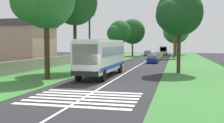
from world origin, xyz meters
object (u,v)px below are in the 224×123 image
roadside_tree_left_0 (132,32)px  trailing_minibus_0 (164,49)px  coach_bus (102,55)px  trailing_car_1 (157,57)px  roadside_tree_right_0 (175,27)px  roadside_building (19,42)px  trailing_car_0 (153,59)px  utility_pole (90,39)px  roadside_tree_right_1 (175,32)px  trailing_car_3 (148,53)px  roadside_tree_left_2 (74,4)px  trailing_car_2 (159,55)px  roadside_tree_left_3 (119,33)px  roadside_tree_right_2 (174,26)px  roadside_tree_left_1 (45,2)px  roadside_tree_right_3 (178,14)px

roadside_tree_left_0 → trailing_minibus_0: bearing=-30.3°
coach_bus → trailing_car_1: coach_bus is taller
roadside_tree_right_0 → roadside_building: 41.72m
trailing_car_0 → utility_pole: 15.29m
roadside_tree_right_1 → trailing_car_3: bearing=135.2°
roadside_tree_left_2 → utility_pole: roadside_tree_left_2 is taller
trailing_car_1 → trailing_car_2: bearing=0.8°
trailing_minibus_0 → trailing_car_3: bearing=158.0°
roadside_tree_right_1 → coach_bus: bearing=172.7°
roadside_tree_left_3 → roadside_tree_left_0: bearing=1.7°
trailing_car_3 → roadside_tree_left_0: size_ratio=0.44×
coach_bus → roadside_tree_right_0: roadside_tree_right_0 is taller
roadside_tree_right_1 → roadside_tree_left_2: bearing=167.4°
trailing_car_2 → roadside_tree_left_0: 11.12m
roadside_tree_right_2 → trailing_car_0: bearing=167.7°
trailing_car_1 → roadside_tree_right_2: 9.98m
coach_bus → roadside_tree_right_2: bearing=-10.9°
trailing_car_1 → roadside_tree_left_3: bearing=120.1°
roadside_tree_left_1 → roadside_tree_left_3: roadside_tree_left_1 is taller
roadside_tree_right_2 → roadside_tree_right_3: bearing=-178.8°
trailing_car_1 → roadside_tree_left_0: roadside_tree_left_0 is taller
roadside_tree_left_3 → roadside_building: roadside_tree_left_3 is taller
trailing_car_1 → roadside_tree_right_3: size_ratio=0.46×
trailing_car_2 → coach_bus: bearing=174.9°
coach_bus → roadside_tree_left_3: bearing=7.8°
roadside_tree_right_1 → roadside_building: roadside_tree_right_1 is taller
roadside_tree_left_2 → roadside_building: (10.51, 13.92, -4.42)m
trailing_car_0 → roadside_building: size_ratio=0.42×
trailing_car_2 → roadside_tree_left_0: roadside_tree_left_0 is taller
trailing_car_1 → trailing_car_2: size_ratio=1.00×
trailing_car_3 → roadside_tree_left_0: (-3.57, 3.84, 5.70)m
coach_bus → roadside_tree_right_0: 47.77m
roadside_building → utility_pole: bearing=-115.9°
trailing_minibus_0 → utility_pole: (-50.83, 7.37, 2.42)m
roadside_tree_right_0 → roadside_tree_right_2: 11.29m
coach_bus → roadside_tree_left_3: size_ratio=1.43×
trailing_car_3 → roadside_building: size_ratio=0.42×
roadside_tree_right_2 → roadside_tree_left_0: bearing=50.7°
trailing_car_3 → roadside_tree_right_0: (-1.22, -7.34, 7.07)m
trailing_car_3 → trailing_minibus_0: (9.71, -3.91, 0.88)m
roadside_tree_left_3 → trailing_car_3: bearing=-7.9°
roadside_tree_right_1 → roadside_tree_left_0: bearing=134.4°
trailing_car_0 → trailing_minibus_0: (37.70, -0.25, 0.88)m
roadside_tree_left_3 → roadside_tree_right_1: bearing=-19.0°
trailing_minibus_0 → roadside_tree_left_3: roadside_tree_left_3 is taller
coach_bus → roadside_tree_left_0: size_ratio=1.14×
utility_pole → roadside_tree_right_0: bearing=-15.1°
trailing_car_2 → roadside_tree_right_3: size_ratio=0.46×
roadside_building → roadside_tree_left_1: bearing=-141.9°
trailing_car_0 → roadside_tree_right_1: roadside_tree_right_1 is taller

